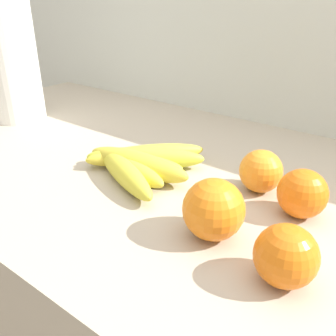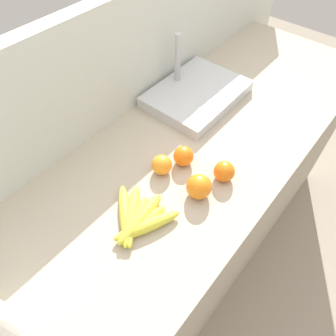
{
  "view_description": "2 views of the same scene",
  "coord_description": "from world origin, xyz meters",
  "px_view_note": "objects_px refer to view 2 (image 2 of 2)",
  "views": [
    {
      "loc": [
        0.04,
        -0.47,
        1.17
      ],
      "look_at": [
        -0.26,
        -0.07,
        0.92
      ],
      "focal_mm": 39.53,
      "sensor_mm": 36.0,
      "label": 1
    },
    {
      "loc": [
        -0.62,
        -0.4,
        1.67
      ],
      "look_at": [
        -0.18,
        -0.04,
        0.98
      ],
      "focal_mm": 32.54,
      "sensor_mm": 36.0,
      "label": 2
    }
  ],
  "objects_px": {
    "orange_back_right": "(224,171)",
    "sink_basin": "(196,93)",
    "orange_far_right": "(162,165)",
    "orange_back_left": "(199,187)",
    "banana_bunch": "(137,219)",
    "orange_front": "(184,156)"
  },
  "relations": [
    {
      "from": "orange_back_right",
      "to": "sink_basin",
      "type": "distance_m",
      "value": 0.41
    },
    {
      "from": "orange_far_right",
      "to": "sink_basin",
      "type": "distance_m",
      "value": 0.4
    },
    {
      "from": "orange_back_left",
      "to": "orange_far_right",
      "type": "bearing_deg",
      "value": 91.42
    },
    {
      "from": "banana_bunch",
      "to": "orange_far_right",
      "type": "relative_size",
      "value": 3.39
    },
    {
      "from": "orange_back_right",
      "to": "orange_far_right",
      "type": "relative_size",
      "value": 1.03
    },
    {
      "from": "banana_bunch",
      "to": "orange_back_right",
      "type": "relative_size",
      "value": 3.31
    },
    {
      "from": "orange_far_right",
      "to": "orange_back_right",
      "type": "bearing_deg",
      "value": -58.13
    },
    {
      "from": "banana_bunch",
      "to": "orange_front",
      "type": "height_order",
      "value": "orange_front"
    },
    {
      "from": "orange_back_left",
      "to": "orange_back_right",
      "type": "height_order",
      "value": "orange_back_left"
    },
    {
      "from": "orange_front",
      "to": "sink_basin",
      "type": "relative_size",
      "value": 0.17
    },
    {
      "from": "orange_back_left",
      "to": "sink_basin",
      "type": "bearing_deg",
      "value": 37.38
    },
    {
      "from": "orange_back_right",
      "to": "banana_bunch",
      "type": "bearing_deg",
      "value": 161.38
    },
    {
      "from": "orange_back_right",
      "to": "orange_back_left",
      "type": "bearing_deg",
      "value": 166.52
    },
    {
      "from": "orange_back_left",
      "to": "sink_basin",
      "type": "height_order",
      "value": "sink_basin"
    },
    {
      "from": "orange_front",
      "to": "orange_back_left",
      "type": "height_order",
      "value": "orange_back_left"
    },
    {
      "from": "banana_bunch",
      "to": "sink_basin",
      "type": "height_order",
      "value": "sink_basin"
    },
    {
      "from": "orange_front",
      "to": "orange_back_left",
      "type": "bearing_deg",
      "value": -121.73
    },
    {
      "from": "orange_back_right",
      "to": "orange_far_right",
      "type": "distance_m",
      "value": 0.2
    },
    {
      "from": "orange_back_left",
      "to": "orange_back_right",
      "type": "distance_m",
      "value": 0.11
    },
    {
      "from": "banana_bunch",
      "to": "orange_back_left",
      "type": "height_order",
      "value": "orange_back_left"
    },
    {
      "from": "banana_bunch",
      "to": "orange_far_right",
      "type": "distance_m",
      "value": 0.2
    },
    {
      "from": "orange_back_left",
      "to": "orange_far_right",
      "type": "xyz_separation_m",
      "value": [
        -0.0,
        0.15,
        -0.01
      ]
    }
  ]
}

